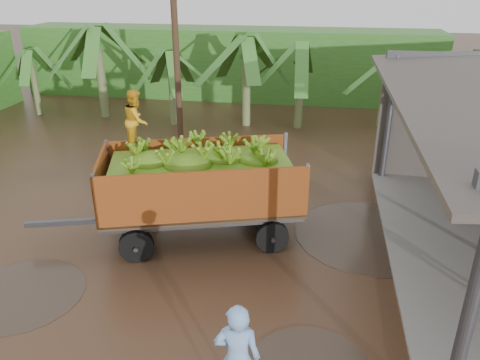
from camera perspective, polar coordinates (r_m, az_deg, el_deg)
name	(u,v)px	position (r m, az deg, el deg)	size (l,w,h in m)	color
ground	(177,255)	(11.49, -7.63, -9.10)	(100.00, 100.00, 0.00)	black
hedge_north	(227,63)	(26.04, -1.60, 14.10)	(22.00, 3.00, 3.60)	#2D661E
banana_trailer	(200,183)	(11.63, -4.86, -0.34)	(6.81, 3.69, 3.73)	#B7541A
man_blue	(237,359)	(7.44, -0.33, -20.94)	(0.71, 0.46, 1.94)	#7BA6E0
utility_pole	(175,35)	(17.99, -7.89, 17.11)	(1.20, 0.24, 8.22)	#47301E
banana_plants	(84,103)	(18.40, -18.45, 8.90)	(24.16, 20.69, 4.25)	#2D661E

